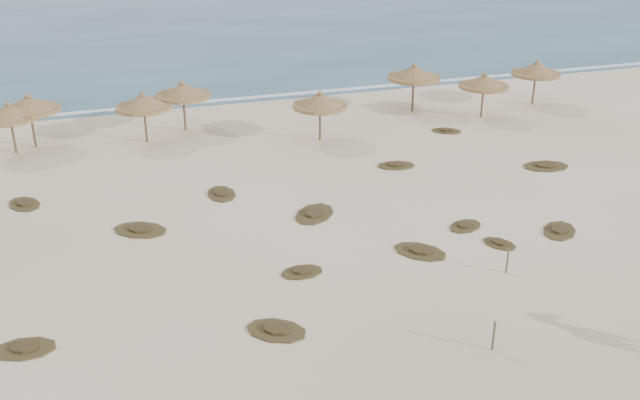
{
  "coord_description": "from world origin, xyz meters",
  "views": [
    {
      "loc": [
        -9.05,
        -20.77,
        13.3
      ],
      "look_at": [
        -0.44,
        5.0,
        1.34
      ],
      "focal_mm": 40.0,
      "sensor_mm": 36.0,
      "label": 1
    }
  ],
  "objects": [
    {
      "name": "palapa_0",
      "position": [
        -12.19,
        19.93,
        2.41
      ],
      "size": [
        3.61,
        3.61,
        3.11
      ],
      "rotation": [
        0.0,
        0.0,
        0.09
      ],
      "color": "brown",
      "rests_on": "ground"
    },
    {
      "name": "scrub_6",
      "position": [
        -12.46,
        11.65,
        0.05
      ],
      "size": [
        1.91,
        2.29,
        0.16
      ],
      "rotation": [
        0.0,
        0.0,
        1.96
      ],
      "color": "#4D4322",
      "rests_on": "ground"
    },
    {
      "name": "scrub_1",
      "position": [
        -7.7,
        7.25,
        0.05
      ],
      "size": [
        2.82,
        2.59,
        0.16
      ],
      "rotation": [
        0.0,
        0.0,
        2.55
      ],
      "color": "#4D4322",
      "rests_on": "ground"
    },
    {
      "name": "scrub_14",
      "position": [
        9.05,
        1.57,
        0.05
      ],
      "size": [
        2.36,
        2.34,
        0.16
      ],
      "rotation": [
        0.0,
        0.0,
        0.77
      ],
      "color": "#4D4322",
      "rests_on": "ground"
    },
    {
      "name": "palapa_3",
      "position": [
        -3.79,
        20.26,
        2.39
      ],
      "size": [
        3.82,
        3.82,
        3.08
      ],
      "rotation": [
        0.0,
        0.0,
        0.18
      ],
      "color": "brown",
      "rests_on": "ground"
    },
    {
      "name": "ground",
      "position": [
        0.0,
        0.0,
        0.0
      ],
      "size": [
        160.0,
        160.0,
        0.0
      ],
      "primitive_type": "plane",
      "color": "white",
      "rests_on": "ground"
    },
    {
      "name": "palapa_7",
      "position": [
        19.02,
        18.46,
        2.34
      ],
      "size": [
        3.95,
        3.95,
        3.02
      ],
      "rotation": [
        0.0,
        0.0,
        0.26
      ],
      "color": "brown",
      "rests_on": "ground"
    },
    {
      "name": "palapa_6",
      "position": [
        10.73,
        19.57,
        2.49
      ],
      "size": [
        3.44,
        3.44,
        3.21
      ],
      "rotation": [
        0.0,
        0.0,
        0.0
      ],
      "color": "brown",
      "rests_on": "ground"
    },
    {
      "name": "palapa_1",
      "position": [
        -13.17,
        19.2,
        2.29
      ],
      "size": [
        3.51,
        3.51,
        2.95
      ],
      "rotation": [
        0.0,
        0.0,
        0.12
      ],
      "color": "brown",
      "rests_on": "ground"
    },
    {
      "name": "scrub_5",
      "position": [
        13.01,
        8.24,
        0.05
      ],
      "size": [
        2.64,
        1.93,
        0.16
      ],
      "rotation": [
        0.0,
        0.0,
        2.99
      ],
      "color": "#4D4322",
      "rests_on": "ground"
    },
    {
      "name": "palapa_2",
      "position": [
        -6.2,
        18.85,
        2.3
      ],
      "size": [
        3.27,
        3.27,
        2.96
      ],
      "rotation": [
        0.0,
        0.0,
        -0.04
      ],
      "color": "brown",
      "rests_on": "ground"
    },
    {
      "name": "palapa_5",
      "position": [
        14.28,
        16.99,
        2.26
      ],
      "size": [
        3.59,
        3.59,
        2.92
      ],
      "rotation": [
        0.0,
        0.0,
        -0.16
      ],
      "color": "brown",
      "rests_on": "ground"
    },
    {
      "name": "scrub_2",
      "position": [
        -2.27,
        1.65,
        0.05
      ],
      "size": [
        1.69,
        1.15,
        0.16
      ],
      "rotation": [
        0.0,
        0.0,
        0.05
      ],
      "color": "#4D4322",
      "rests_on": "ground"
    },
    {
      "name": "fence_post_far",
      "position": [
        5.03,
        -0.77,
        0.51
      ],
      "size": [
        0.08,
        0.08,
        1.02
      ],
      "primitive_type": "cylinder",
      "rotation": [
        0.0,
        0.0,
        -0.14
      ],
      "color": "#605948",
      "rests_on": "ground"
    },
    {
      "name": "scrub_7",
      "position": [
        5.68,
        10.8,
        0.05
      ],
      "size": [
        2.18,
        1.61,
        0.16
      ],
      "rotation": [
        0.0,
        0.0,
        2.97
      ],
      "color": "#4D4322",
      "rests_on": "ground"
    },
    {
      "name": "scrub_9",
      "position": [
        2.67,
        1.74,
        0.05
      ],
      "size": [
        2.51,
        2.58,
        0.16
      ],
      "rotation": [
        0.0,
        0.0,
        2.29
      ],
      "color": "#4D4322",
      "rests_on": "ground"
    },
    {
      "name": "scrub_10",
      "position": [
        10.87,
        15.11,
        0.05
      ],
      "size": [
        2.11,
        1.92,
        0.16
      ],
      "rotation": [
        0.0,
        0.0,
        2.58
      ],
      "color": "#4D4322",
      "rests_on": "ground"
    },
    {
      "name": "ocean",
      "position": [
        0.0,
        75.0,
        0.0
      ],
      "size": [
        200.0,
        100.0,
        0.01
      ],
      "primitive_type": "cube",
      "color": "#24526C",
      "rests_on": "ground"
    },
    {
      "name": "scrub_13",
      "position": [
        -3.68,
        9.98,
        0.05
      ],
      "size": [
        1.33,
        2.03,
        0.16
      ],
      "rotation": [
        0.0,
        0.0,
        1.57
      ],
      "color": "#4D4322",
      "rests_on": "ground"
    },
    {
      "name": "foam_line",
      "position": [
        0.0,
        26.0,
        0.0
      ],
      "size": [
        70.0,
        0.6,
        0.01
      ],
      "primitive_type": "cube",
      "color": "white",
      "rests_on": "ground"
    },
    {
      "name": "scrub_4",
      "position": [
        5.51,
        3.22,
        0.05
      ],
      "size": [
        1.96,
        1.66,
        0.16
      ],
      "rotation": [
        0.0,
        0.0,
        0.41
      ],
      "color": "#4D4322",
      "rests_on": "ground"
    },
    {
      "name": "fence_post_near",
      "position": [
        1.96,
        -4.89,
        0.52
      ],
      "size": [
        0.1,
        0.1,
        1.04
      ],
      "primitive_type": "cylinder",
      "rotation": [
        0.0,
        0.0,
        0.4
      ],
      "color": "#605948",
      "rests_on": "ground"
    },
    {
      "name": "scrub_11",
      "position": [
        -4.2,
        -1.77,
        0.05
      ],
      "size": [
        2.45,
        2.31,
        0.16
      ],
      "rotation": [
        0.0,
        0.0,
        2.5
      ],
      "color": "#4D4322",
      "rests_on": "ground"
    },
    {
      "name": "scrub_12",
      "position": [
        6.02,
        1.33,
        0.05
      ],
      "size": [
        1.51,
        1.71,
        0.16
      ],
      "rotation": [
        0.0,
        0.0,
        2.06
      ],
      "color": "#4D4322",
      "rests_on": "ground"
    },
    {
      "name": "scrub_3",
      "position": [
        -0.21,
        6.45,
        0.05
      ],
      "size": [
        2.76,
        2.85,
        0.16
      ],
      "rotation": [
        0.0,
        0.0,
        0.86
      ],
      "color": "#4D4322",
      "rests_on": "ground"
    },
    {
      "name": "palapa_4",
      "position": [
        3.24,
        16.01,
        2.28
      ],
      "size": [
        4.08,
        4.08,
        2.94
      ],
      "rotation": [
        0.0,
        0.0,
        0.38
      ],
      "color": "brown",
      "rests_on": "ground"
    },
    {
      "name": "scrub_0",
      "position": [
        -11.95,
        -0.24,
        0.05
      ],
      "size": [
        2.12,
        1.56,
        0.16
      ],
      "rotation": [
        0.0,
        0.0,
        2.97
      ],
      "color": "#4D4322",
      "rests_on": "ground"
    }
  ]
}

